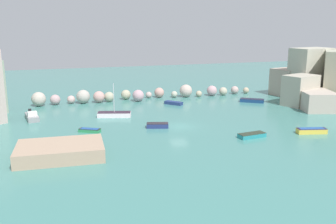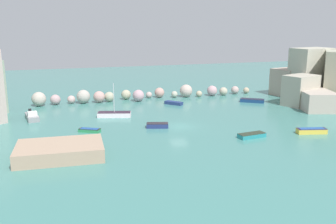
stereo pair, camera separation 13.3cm
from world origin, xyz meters
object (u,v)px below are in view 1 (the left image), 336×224
moored_boat_6 (174,103)px  moored_boat_7 (252,100)px  stone_dock (60,151)px  moored_boat_4 (157,125)px  moored_boat_3 (312,131)px  moored_boat_0 (90,130)px  moored_boat_1 (252,135)px  moored_boat_5 (32,116)px  moored_boat_2 (114,114)px

moored_boat_6 → moored_boat_7: 15.13m
stone_dock → moored_boat_4: (13.73, 8.64, -0.43)m
moored_boat_3 → moored_boat_6: size_ratio=1.24×
moored_boat_0 → moored_boat_7: (31.69, 11.27, 0.07)m
moored_boat_6 → moored_boat_1: bearing=-32.9°
moored_boat_7 → moored_boat_4: bearing=62.5°
moored_boat_7 → moored_boat_6: bearing=24.7°
moored_boat_6 → moored_boat_7: (14.92, -2.49, 0.05)m
moored_boat_1 → moored_boat_6: size_ratio=1.15×
moored_boat_3 → moored_boat_6: 26.44m
moored_boat_4 → moored_boat_5: (-17.39, 10.34, 0.16)m
moored_boat_1 → moored_boat_6: bearing=-88.5°
moored_boat_0 → moored_boat_4: size_ratio=0.93×
moored_boat_0 → moored_boat_1: moored_boat_1 is taller
moored_boat_2 → moored_boat_1: bearing=148.5°
moored_boat_0 → moored_boat_6: (16.77, 13.76, 0.03)m
stone_dock → moored_boat_7: size_ratio=2.08×
stone_dock → moored_boat_2: size_ratio=1.70×
moored_boat_0 → moored_boat_4: 9.58m
stone_dock → moored_boat_0: (4.18, 9.31, -0.51)m
moored_boat_3 → moored_boat_7: (2.89, 21.06, -0.05)m
stone_dock → moored_boat_0: bearing=65.8°
moored_boat_1 → moored_boat_2: (-15.38, 16.61, 0.12)m
moored_boat_4 → moored_boat_2: bearing=-43.9°
moored_boat_0 → moored_boat_7: size_ratio=0.69×
moored_boat_1 → moored_boat_6: 23.01m
moored_boat_2 → moored_boat_7: (26.99, 3.66, -0.08)m
moored_boat_1 → moored_boat_2: size_ratio=0.69×
moored_boat_1 → moored_boat_5: moored_boat_5 is taller
stone_dock → moored_boat_6: size_ratio=2.83×
moored_boat_3 → moored_boat_7: moored_boat_3 is taller
moored_boat_5 → moored_boat_7: moored_boat_5 is taller
moored_boat_1 → moored_boat_2: 22.64m
stone_dock → moored_boat_5: (-3.66, 18.98, -0.27)m
moored_boat_2 → moored_boat_5: bearing=6.4°
moored_boat_5 → moored_boat_6: size_ratio=1.46×
moored_boat_2 → moored_boat_4: (4.85, -8.28, -0.07)m
moored_boat_1 → stone_dock: bearing=-6.0°
moored_boat_7 → moored_boat_2: bearing=41.9°
moored_boat_6 → moored_boat_3: bearing=-14.2°
stone_dock → moored_boat_1: bearing=0.7°
moored_boat_0 → moored_boat_2: moored_boat_2 is taller
moored_boat_2 → moored_boat_6: bearing=-137.3°
moored_boat_1 → moored_boat_3: 8.75m
moored_boat_0 → moored_boat_7: moored_boat_7 is taller
stone_dock → moored_boat_7: bearing=29.8°
moored_boat_2 → moored_boat_4: bearing=136.0°
moored_boat_2 → moored_boat_5: 12.71m
moored_boat_3 → moored_boat_4: (-19.25, 9.12, -0.04)m
moored_boat_3 → moored_boat_6: bearing=130.5°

